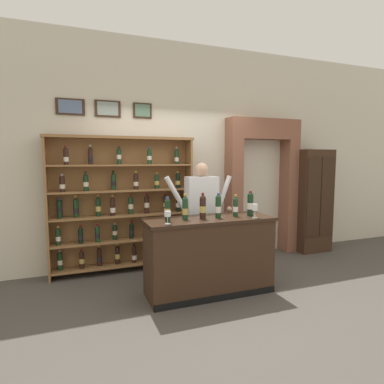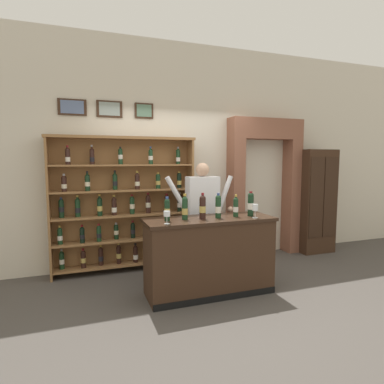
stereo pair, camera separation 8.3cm
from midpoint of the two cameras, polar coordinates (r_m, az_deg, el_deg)
ground_plane at (r=4.27m, az=2.93°, el=-17.68°), size 14.00×14.00×0.02m
back_wall at (r=5.29m, az=-3.04°, el=6.70°), size 12.00×0.19×3.55m
wine_shelf at (r=4.93m, az=-11.50°, el=-1.87°), size 2.16×0.31×2.03m
archway_doorway at (r=5.84m, az=12.79°, el=2.24°), size 1.35×0.45×2.39m
side_cabinet at (r=6.28m, az=21.43°, el=-1.50°), size 0.64×0.44×1.87m
tasting_counter at (r=4.12m, az=3.69°, el=-11.27°), size 1.63×0.59×0.97m
shopkeeper at (r=4.60m, az=2.37°, el=-2.60°), size 1.05×0.22×1.65m
tasting_bottle_rosso at (r=3.79m, az=-3.83°, el=-3.08°), size 0.07×0.07×0.29m
tasting_bottle_super_tuscan at (r=3.88m, az=-0.67°, el=-2.81°), size 0.07×0.07×0.31m
tasting_bottle_brunello at (r=3.91m, az=2.51°, el=-2.64°), size 0.08×0.08×0.32m
tasting_bottle_bianco at (r=3.99m, az=5.28°, el=-2.54°), size 0.07×0.07×0.31m
tasting_bottle_vin_santo at (r=4.11m, az=8.37°, el=-2.60°), size 0.07×0.07×0.28m
tasting_bottle_riserva at (r=4.19m, az=10.97°, el=-2.06°), size 0.08×0.08×0.32m
wine_glass_center at (r=4.07m, az=11.78°, el=-2.82°), size 0.07×0.07×0.17m
wine_glass_left at (r=3.62m, az=-3.86°, el=-3.98°), size 0.08×0.08×0.15m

